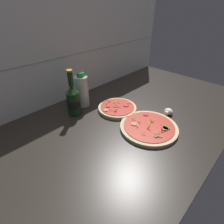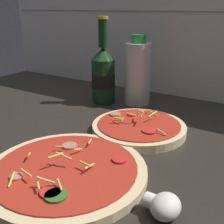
# 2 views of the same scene
# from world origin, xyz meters

# --- Properties ---
(counter_slab) EXTENTS (1.60, 0.90, 0.03)m
(counter_slab) POSITION_xyz_m (0.00, 0.00, 0.01)
(counter_slab) COLOR #28231E
(counter_slab) RESTS_ON ground
(tile_backsplash) EXTENTS (1.60, 0.01, 0.60)m
(tile_backsplash) POSITION_xyz_m (0.00, 0.45, 0.30)
(tile_backsplash) COLOR white
(tile_backsplash) RESTS_ON ground
(pizza_near) EXTENTS (0.29, 0.29, 0.05)m
(pizza_near) POSITION_xyz_m (-0.04, -0.13, 0.03)
(pizza_near) COLOR beige
(pizza_near) RESTS_ON counter_slab
(pizza_far) EXTENTS (0.23, 0.23, 0.05)m
(pizza_far) POSITION_xyz_m (-0.02, 0.12, 0.04)
(pizza_far) COLOR beige
(pizza_far) RESTS_ON counter_slab
(beer_bottle) EXTENTS (0.07, 0.07, 0.26)m
(beer_bottle) POSITION_xyz_m (-0.22, 0.26, 0.12)
(beer_bottle) COLOR #143819
(beer_bottle) RESTS_ON counter_slab
(oil_bottle) EXTENTS (0.08, 0.08, 0.21)m
(oil_bottle) POSITION_xyz_m (-0.13, 0.31, 0.12)
(oil_bottle) COLOR silver
(oil_bottle) RESTS_ON counter_slab
(mushroom_left) EXTENTS (0.05, 0.05, 0.04)m
(mushroom_left) POSITION_xyz_m (0.15, -0.13, 0.04)
(mushroom_left) COLOR white
(mushroom_left) RESTS_ON counter_slab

